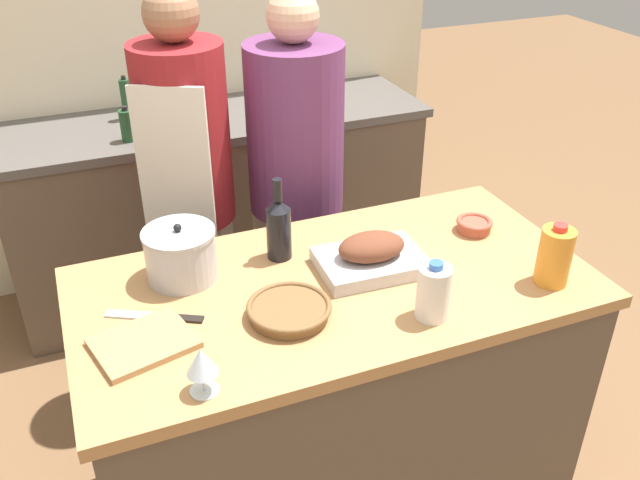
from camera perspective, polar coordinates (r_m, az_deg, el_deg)
name	(u,v)px	position (r m, az deg, el deg)	size (l,w,h in m)	color
kitchen_island	(333,395)	(2.30, 1.12, -12.96)	(1.53, 0.78, 0.91)	brown
back_counter	(220,204)	(3.45, -8.44, 3.03)	(2.03, 0.60, 0.93)	brown
back_wall	(189,24)	(3.49, -11.01, 17.41)	(2.53, 0.10, 2.55)	beige
roasting_pan	(371,256)	(2.05, 4.33, -1.35)	(0.33, 0.24, 0.12)	#BCBCC1
wicker_basket	(289,310)	(1.86, -2.61, -5.89)	(0.24, 0.24, 0.04)	brown
cutting_board	(144,343)	(1.83, -14.63, -8.39)	(0.29, 0.25, 0.02)	#AD7F51
stock_pot	(181,254)	(2.03, -11.65, -1.20)	(0.21, 0.21, 0.18)	#B7B7BC
mixing_bowl	(474,225)	(2.31, 12.85, 1.25)	(0.12, 0.12, 0.04)	#A84C38
juice_jug	(555,256)	(2.08, 19.15, -1.30)	(0.10, 0.10, 0.19)	orange
milk_jug	(433,292)	(1.85, 9.54, -4.35)	(0.09, 0.09, 0.17)	white
wine_bottle_green	(279,227)	(2.08, -3.50, 1.09)	(0.08, 0.08, 0.27)	black
wine_glass_left	(201,363)	(1.61, -9.95, -10.13)	(0.08, 0.08, 0.13)	silver
knife_chef	(158,317)	(1.92, -13.49, -6.31)	(0.26, 0.16, 0.01)	#B7B7BC
condiment_bottle_tall	(291,89)	(3.41, -2.46, 12.59)	(0.05, 0.05, 0.14)	#234C28
condiment_bottle_short	(127,125)	(3.03, -15.94, 9.27)	(0.06, 0.06, 0.15)	#234C28
condiment_bottle_extra	(126,99)	(3.28, -15.99, 11.33)	(0.05, 0.05, 0.20)	#234C28
person_cook_aproned	(190,188)	(2.60, -10.93, 4.35)	(0.36, 0.37, 1.65)	beige
person_cook_guest	(296,181)	(2.67, -2.02, 4.96)	(0.37, 0.37, 1.61)	beige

